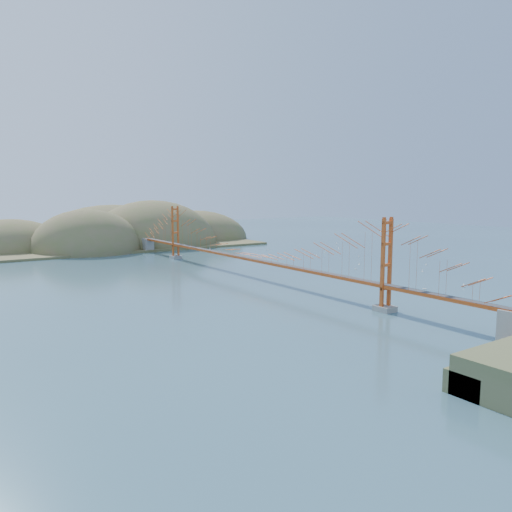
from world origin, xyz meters
TOP-DOWN VIEW (x-y plane):
  - ground at (0.00, 0.00)m, footprint 320.00×320.00m
  - bridge at (0.00, 0.18)m, footprint 2.20×94.40m
  - far_headlands at (2.21, 68.52)m, footprint 84.00×58.00m
  - sailboat_8 at (35.97, 9.24)m, footprint 0.52×0.48m
  - sailboat_17 at (51.19, 32.67)m, footprint 0.63×0.62m
  - sailboat_9 at (44.12, 24.31)m, footprint 0.60×0.60m
  - sailboat_14 at (29.97, -12.78)m, footprint 0.51×0.57m
  - sailboat_0 at (11.56, -1.73)m, footprint 0.48×0.51m
  - sailboat_3 at (22.69, 16.42)m, footprint 0.64×0.53m
  - sailboat_4 at (26.88, 0.30)m, footprint 0.57×0.57m
  - sailboat_2 at (22.53, -26.06)m, footprint 0.64×0.61m
  - sailboat_7 at (28.39, 15.13)m, footprint 0.55×0.49m
  - sailboat_11 at (54.84, 3.46)m, footprint 0.53×0.53m
  - sailboat_15 at (34.63, 19.15)m, footprint 0.48×0.54m
  - sailboat_10 at (16.00, -23.82)m, footprint 0.63×0.63m
  - sailboat_12 at (15.28, 42.00)m, footprint 0.52×0.42m
  - sailboat_5 at (37.81, -7.65)m, footprint 0.40×0.49m
  - sailboat_1 at (21.71, -3.76)m, footprint 0.54×0.55m
  - sailboat_extra_0 at (26.78, 32.20)m, footprint 0.57×0.57m

SIDE VIEW (x-z plane):
  - ground at x=0.00m, z-range 0.00..0.00m
  - far_headlands at x=2.21m, z-range -12.50..12.50m
  - sailboat_11 at x=54.84m, z-range -0.14..0.41m
  - sailboat_5 at x=37.81m, z-range -0.15..0.42m
  - sailboat_0 at x=11.56m, z-range -0.15..0.42m
  - sailboat_8 at x=35.97m, z-range -0.15..0.43m
  - sailboat_extra_0 at x=26.78m, z-range -0.16..0.44m
  - sailboat_12 at x=15.28m, z-range -0.16..0.45m
  - sailboat_1 at x=21.71m, z-range -0.17..0.45m
  - sailboat_15 at x=34.63m, z-range -0.17..0.45m
  - sailboat_7 at x=28.39m, z-range -0.17..0.45m
  - sailboat_4 at x=26.88m, z-range -0.17..0.46m
  - sailboat_14 at x=29.97m, z-range -0.18..0.47m
  - sailboat_9 at x=44.12m, z-range -0.18..0.47m
  - sailboat_10 at x=16.00m, z-range -0.19..0.50m
  - sailboat_17 at x=51.19m, z-range -0.20..0.51m
  - sailboat_2 at x=22.53m, z-range -0.21..0.52m
  - sailboat_3 at x=22.69m, z-range -0.21..0.53m
  - bridge at x=0.00m, z-range 1.01..13.01m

